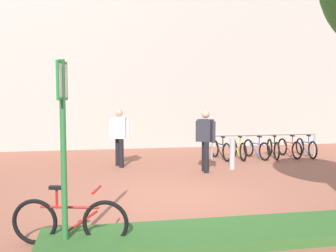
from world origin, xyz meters
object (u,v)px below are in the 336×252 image
parking_sign_post (63,128)px  bike_rack_cluster (264,148)px  person_casual_tan (119,134)px  bike_at_sign (70,221)px  bollard_steel (232,154)px  person_suited_dark (205,137)px

parking_sign_post → bike_rack_cluster: bearing=48.6°
person_casual_tan → bike_at_sign: bearing=-100.2°
bike_at_sign → bollard_steel: (4.24, 4.98, 0.10)m
bike_rack_cluster → person_suited_dark: size_ratio=2.19×
bike_at_sign → person_suited_dark: bearing=54.7°
person_suited_dark → bollard_steel: bearing=14.0°
bike_at_sign → bollard_steel: bearing=49.6°
bike_at_sign → bollard_steel: size_ratio=1.82×
bike_rack_cluster → bollard_steel: bearing=-135.9°
person_suited_dark → parking_sign_post: bearing=-124.7°
bike_at_sign → bike_rack_cluster: bearing=48.1°
bollard_steel → person_suited_dark: bearing=-166.0°
bike_at_sign → person_casual_tan: (1.09, 6.04, 0.63)m
bike_at_sign → parking_sign_post: bearing=-106.1°
bike_rack_cluster → bollard_steel: 2.48m
person_casual_tan → parking_sign_post: bearing=-100.4°
parking_sign_post → bike_at_sign: bearing=73.9°
parking_sign_post → bike_at_sign: parking_sign_post is taller
bike_at_sign → bike_rack_cluster: bike_at_sign is taller
parking_sign_post → person_casual_tan: 6.37m
person_casual_tan → person_suited_dark: size_ratio=1.00×
bollard_steel → bike_rack_cluster: bearing=44.1°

